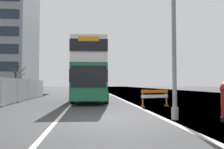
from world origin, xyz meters
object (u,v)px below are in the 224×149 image
at_px(car_receding_mid, 90,86).
at_px(car_receding_far, 91,86).
at_px(lamppost_foreground, 174,30).
at_px(roadworks_barrier, 155,96).
at_px(double_decker_bus, 91,72).
at_px(car_oncoming_near, 92,88).

height_order(car_receding_mid, car_receding_far, car_receding_mid).
bearing_deg(lamppost_foreground, roadworks_barrier, 82.58).
distance_m(double_decker_bus, car_receding_mid, 25.92).
xyz_separation_m(double_decker_bus, car_receding_mid, (0.02, 25.88, -1.51)).
height_order(lamppost_foreground, car_receding_far, lamppost_foreground).
bearing_deg(car_receding_mid, roadworks_barrier, -82.77).
xyz_separation_m(roadworks_barrier, car_receding_far, (-3.84, 40.72, 0.25)).
distance_m(double_decker_bus, car_receding_far, 34.47).
bearing_deg(lamppost_foreground, car_receding_mid, 95.17).
bearing_deg(double_decker_bus, lamppost_foreground, -73.61).
bearing_deg(car_oncoming_near, car_receding_far, 90.44).
relative_size(double_decker_bus, roadworks_barrier, 6.03).
distance_m(lamppost_foreground, car_receding_far, 46.20).
height_order(double_decker_bus, car_receding_mid, double_decker_bus).
bearing_deg(car_receding_mid, double_decker_bus, -90.03).
relative_size(lamppost_foreground, car_receding_far, 1.96).
bearing_deg(car_receding_mid, car_oncoming_near, -87.44).
relative_size(double_decker_bus, car_receding_mid, 2.60).
height_order(double_decker_bus, lamppost_foreground, lamppost_foreground).
distance_m(roadworks_barrier, car_receding_mid, 32.42).
relative_size(lamppost_foreground, roadworks_barrier, 4.18).
bearing_deg(roadworks_barrier, double_decker_bus, 123.09).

